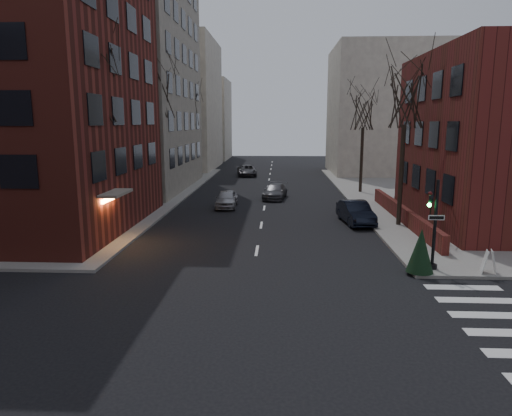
{
  "coord_description": "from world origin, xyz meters",
  "views": [
    {
      "loc": [
        1.1,
        -10.94,
        6.6
      ],
      "look_at": [
        -0.11,
        13.4,
        2.0
      ],
      "focal_mm": 32.0,
      "sensor_mm": 36.0,
      "label": 1
    }
  ],
  "objects_px": {
    "car_lane_far": "(247,170)",
    "evergreen_shrub": "(421,250)",
    "tree_right_a": "(406,98)",
    "car_lane_silver": "(227,199)",
    "tree_left_c": "(189,109)",
    "parked_sedan": "(356,212)",
    "tree_left_a": "(96,87)",
    "tree_right_b": "(364,111)",
    "car_lane_gray": "(275,191)",
    "streetlamp_near": "(151,155)",
    "traffic_signal": "(433,230)",
    "sandwich_board": "(489,262)",
    "tree_left_b": "(155,93)",
    "streetlamp_far": "(199,143)"
  },
  "relations": [
    {
      "from": "car_lane_far",
      "to": "evergreen_shrub",
      "type": "height_order",
      "value": "evergreen_shrub"
    },
    {
      "from": "tree_right_a",
      "to": "car_lane_silver",
      "type": "xyz_separation_m",
      "value": [
        -11.77,
        6.16,
        -7.35
      ]
    },
    {
      "from": "car_lane_silver",
      "to": "tree_right_a",
      "type": "bearing_deg",
      "value": -28.55
    },
    {
      "from": "tree_left_c",
      "to": "parked_sedan",
      "type": "xyz_separation_m",
      "value": [
        15.0,
        -21.18,
        -7.29
      ]
    },
    {
      "from": "tree_left_a",
      "to": "tree_left_c",
      "type": "relative_size",
      "value": 1.06
    },
    {
      "from": "tree_right_b",
      "to": "car_lane_gray",
      "type": "xyz_separation_m",
      "value": [
        -8.0,
        -3.46,
        -6.95
      ]
    },
    {
      "from": "streetlamp_near",
      "to": "parked_sedan",
      "type": "distance_m",
      "value": 15.16
    },
    {
      "from": "traffic_signal",
      "to": "sandwich_board",
      "type": "bearing_deg",
      "value": -12.1
    },
    {
      "from": "parked_sedan",
      "to": "tree_left_b",
      "type": "bearing_deg",
      "value": 147.19
    },
    {
      "from": "sandwich_board",
      "to": "evergreen_shrub",
      "type": "relative_size",
      "value": 0.52
    },
    {
      "from": "streetlamp_far",
      "to": "sandwich_board",
      "type": "relative_size",
      "value": 6.2
    },
    {
      "from": "parked_sedan",
      "to": "sandwich_board",
      "type": "height_order",
      "value": "parked_sedan"
    },
    {
      "from": "traffic_signal",
      "to": "evergreen_shrub",
      "type": "relative_size",
      "value": 2.07
    },
    {
      "from": "car_lane_silver",
      "to": "tree_left_b",
      "type": "bearing_deg",
      "value": 161.55
    },
    {
      "from": "tree_left_b",
      "to": "streetlamp_far",
      "type": "relative_size",
      "value": 1.72
    },
    {
      "from": "tree_right_b",
      "to": "evergreen_shrub",
      "type": "height_order",
      "value": "tree_right_b"
    },
    {
      "from": "car_lane_far",
      "to": "evergreen_shrub",
      "type": "distance_m",
      "value": 38.45
    },
    {
      "from": "parked_sedan",
      "to": "tree_left_c",
      "type": "bearing_deg",
      "value": 118.08
    },
    {
      "from": "tree_right_b",
      "to": "car_lane_silver",
      "type": "height_order",
      "value": "tree_right_b"
    },
    {
      "from": "car_lane_silver",
      "to": "sandwich_board",
      "type": "bearing_deg",
      "value": -50.77
    },
    {
      "from": "car_lane_far",
      "to": "streetlamp_near",
      "type": "bearing_deg",
      "value": -110.0
    },
    {
      "from": "car_lane_gray",
      "to": "tree_right_a",
      "type": "bearing_deg",
      "value": -44.81
    },
    {
      "from": "tree_left_a",
      "to": "car_lane_silver",
      "type": "height_order",
      "value": "tree_left_a"
    },
    {
      "from": "tree_right_b",
      "to": "streetlamp_far",
      "type": "xyz_separation_m",
      "value": [
        -17.0,
        10.0,
        -3.35
      ]
    },
    {
      "from": "streetlamp_far",
      "to": "evergreen_shrub",
      "type": "relative_size",
      "value": 3.25
    },
    {
      "from": "traffic_signal",
      "to": "tree_left_c",
      "type": "relative_size",
      "value": 0.41
    },
    {
      "from": "streetlamp_far",
      "to": "car_lane_silver",
      "type": "distance_m",
      "value": 18.93
    },
    {
      "from": "streetlamp_near",
      "to": "evergreen_shrub",
      "type": "bearing_deg",
      "value": -41.05
    },
    {
      "from": "tree_right_b",
      "to": "tree_right_a",
      "type": "bearing_deg",
      "value": -90.0
    },
    {
      "from": "tree_right_a",
      "to": "tree_right_b",
      "type": "height_order",
      "value": "tree_right_a"
    },
    {
      "from": "sandwich_board",
      "to": "parked_sedan",
      "type": "bearing_deg",
      "value": 126.85
    },
    {
      "from": "traffic_signal",
      "to": "streetlamp_near",
      "type": "height_order",
      "value": "streetlamp_near"
    },
    {
      "from": "evergreen_shrub",
      "to": "parked_sedan",
      "type": "bearing_deg",
      "value": 96.09
    },
    {
      "from": "streetlamp_near",
      "to": "car_lane_far",
      "type": "relative_size",
      "value": 1.3
    },
    {
      "from": "evergreen_shrub",
      "to": "tree_right_a",
      "type": "bearing_deg",
      "value": 81.03
    },
    {
      "from": "streetlamp_near",
      "to": "sandwich_board",
      "type": "height_order",
      "value": "streetlamp_near"
    },
    {
      "from": "tree_left_c",
      "to": "tree_right_b",
      "type": "height_order",
      "value": "tree_left_c"
    },
    {
      "from": "car_lane_silver",
      "to": "sandwich_board",
      "type": "height_order",
      "value": "car_lane_silver"
    },
    {
      "from": "car_lane_silver",
      "to": "traffic_signal",
      "type": "bearing_deg",
      "value": -55.2
    },
    {
      "from": "tree_right_a",
      "to": "sandwich_board",
      "type": "distance_m",
      "value": 12.11
    },
    {
      "from": "traffic_signal",
      "to": "streetlamp_near",
      "type": "relative_size",
      "value": 0.64
    },
    {
      "from": "tree_left_a",
      "to": "tree_left_b",
      "type": "relative_size",
      "value": 0.95
    },
    {
      "from": "tree_left_c",
      "to": "tree_left_b",
      "type": "bearing_deg",
      "value": -90.0
    },
    {
      "from": "streetlamp_near",
      "to": "car_lane_silver",
      "type": "bearing_deg",
      "value": 22.4
    },
    {
      "from": "car_lane_gray",
      "to": "evergreen_shrub",
      "type": "bearing_deg",
      "value": -64.04
    },
    {
      "from": "tree_left_b",
      "to": "car_lane_gray",
      "type": "height_order",
      "value": "tree_left_b"
    },
    {
      "from": "streetlamp_far",
      "to": "car_lane_far",
      "type": "xyz_separation_m",
      "value": [
        5.33,
        3.58,
        -3.57
      ]
    },
    {
      "from": "car_lane_gray",
      "to": "tree_left_b",
      "type": "bearing_deg",
      "value": -157.21
    },
    {
      "from": "tree_left_b",
      "to": "car_lane_far",
      "type": "relative_size",
      "value": 2.24
    },
    {
      "from": "tree_left_b",
      "to": "streetlamp_near",
      "type": "bearing_deg",
      "value": -81.47
    }
  ]
}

